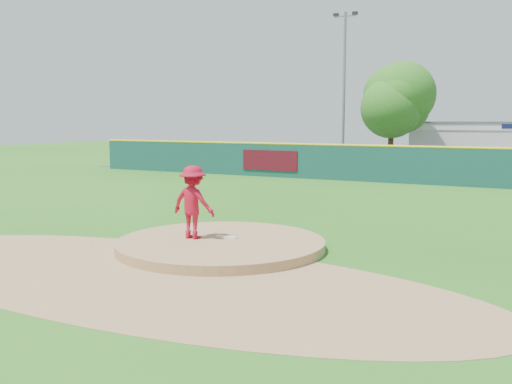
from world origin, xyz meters
The scene contains 12 objects.
ground centered at (0.00, 0.00, 0.00)m, with size 120.00×120.00×0.00m, color #286B19.
pitchers_mound centered at (0.00, 0.00, 0.00)m, with size 5.50×5.50×0.50m, color #9E774C.
pitching_rubber centered at (0.00, 0.30, 0.27)m, with size 0.60×0.15×0.04m, color white.
infield_dirt_arc centered at (0.00, -3.00, 0.01)m, with size 15.40×15.40×0.01m, color #9E774C.
parking_lot centered at (0.00, 27.00, 0.01)m, with size 44.00×16.00×0.02m, color #38383A.
pitcher centered at (-0.76, -0.16, 1.22)m, with size 1.26×0.72×1.95m, color #AD0E28.
van centered at (2.94, 21.85, 0.62)m, with size 1.98×4.29×1.19m, color silver.
fence_banners centered at (0.14, 17.92, 1.00)m, with size 18.76×0.04×1.20m.
playground_slide centered at (-12.87, 22.63, 0.83)m, with size 1.06×2.98×1.65m.
outfield_fence centered at (0.00, 18.00, 1.09)m, with size 40.00×0.14×2.07m.
deciduous_tree centered at (-2.00, 25.00, 4.55)m, with size 5.60×5.60×7.36m.
light_pole_left centered at (-6.00, 27.00, 6.05)m, with size 1.75×0.25×11.00m.
Camera 1 is at (7.70, -12.65, 3.38)m, focal length 40.00 mm.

